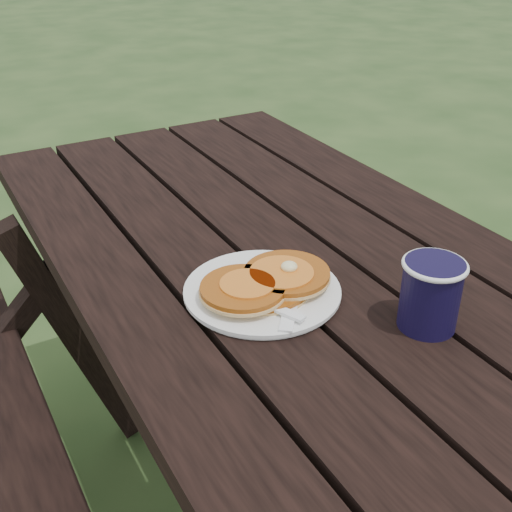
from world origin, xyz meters
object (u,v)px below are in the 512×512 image
picnic_table (328,464)px  pancake_stack (267,283)px  plate (262,292)px  coffee_cup (431,291)px

picnic_table → pancake_stack: bearing=154.4°
plate → pancake_stack: size_ratio=1.12×
picnic_table → coffee_cup: coffee_cup is taller
coffee_cup → pancake_stack: bearing=131.9°
plate → pancake_stack: 0.02m
coffee_cup → picnic_table: bearing=113.5°
plate → coffee_cup: 0.26m
pancake_stack → picnic_table: bearing=-25.6°
pancake_stack → coffee_cup: coffee_cup is taller
pancake_stack → coffee_cup: bearing=-48.1°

